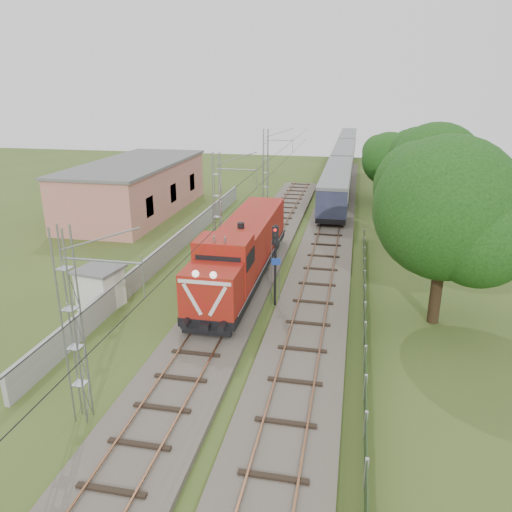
% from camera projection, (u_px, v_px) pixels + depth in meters
% --- Properties ---
extents(ground, '(140.00, 140.00, 0.00)m').
position_uv_depth(ground, '(212.00, 333.00, 26.82)').
color(ground, '#3B501E').
rests_on(ground, ground).
extents(track_main, '(4.20, 70.00, 0.45)m').
position_uv_depth(track_main, '(242.00, 282.00, 33.24)').
color(track_main, '#6B6054').
rests_on(track_main, ground).
extents(track_side, '(4.20, 80.00, 0.45)m').
position_uv_depth(track_side, '(329.00, 232.00, 44.34)').
color(track_side, '#6B6054').
rests_on(track_side, ground).
extents(catenary, '(3.31, 70.00, 8.00)m').
position_uv_depth(catenary, '(218.00, 206.00, 37.16)').
color(catenary, gray).
rests_on(catenary, ground).
extents(boundary_wall, '(0.25, 40.00, 1.50)m').
position_uv_depth(boundary_wall, '(175.00, 245.00, 38.91)').
color(boundary_wall, '#9E9E99').
rests_on(boundary_wall, ground).
extents(station_building, '(8.40, 20.40, 5.22)m').
position_uv_depth(station_building, '(136.00, 187.00, 51.00)').
color(station_building, '#BF6A67').
rests_on(station_building, ground).
extents(fence, '(0.12, 32.00, 1.20)m').
position_uv_depth(fence, '(365.00, 312.00, 27.90)').
color(fence, black).
rests_on(fence, ground).
extents(locomotive, '(3.05, 17.42, 4.42)m').
position_uv_depth(locomotive, '(243.00, 250.00, 32.95)').
color(locomotive, black).
rests_on(locomotive, ground).
extents(coach_rake, '(2.87, 63.93, 3.31)m').
position_uv_depth(coach_rake, '(344.00, 157.00, 74.05)').
color(coach_rake, black).
rests_on(coach_rake, ground).
extents(signal_post, '(0.54, 0.43, 5.03)m').
position_uv_depth(signal_post, '(275.00, 251.00, 29.00)').
color(signal_post, black).
rests_on(signal_post, ground).
extents(relay_hut, '(2.75, 2.75, 2.47)m').
position_uv_depth(relay_hut, '(100.00, 287.00, 29.52)').
color(relay_hut, silver).
rests_on(relay_hut, ground).
extents(tree_a, '(7.98, 7.60, 10.34)m').
position_uv_depth(tree_a, '(449.00, 210.00, 25.91)').
color(tree_a, '#342615').
rests_on(tree_a, ground).
extents(tree_b, '(7.68, 7.32, 9.96)m').
position_uv_depth(tree_b, '(437.00, 171.00, 38.97)').
color(tree_b, '#342615').
rests_on(tree_b, ground).
extents(tree_c, '(6.05, 5.76, 7.84)m').
position_uv_depth(tree_c, '(389.00, 160.00, 53.81)').
color(tree_c, '#342615').
rests_on(tree_c, ground).
extents(tree_d, '(6.40, 6.09, 8.29)m').
position_uv_depth(tree_d, '(419.00, 155.00, 55.00)').
color(tree_d, '#342615').
rests_on(tree_d, ground).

